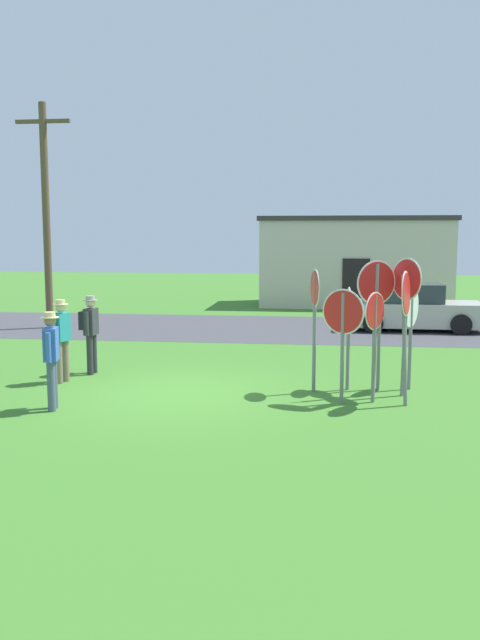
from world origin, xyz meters
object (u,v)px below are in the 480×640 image
object	(u,v)px
stop_sign_tallest	(375,328)
stop_sign_far_back	(380,303)
stop_sign_nearest	(315,309)
person_on_left	(90,329)
utility_pole	(46,212)
stop_sign_leaning_right	(405,313)
parked_car_on_street	(412,309)
stop_sign_low_front	(376,302)
stop_sign_center_cluster	(411,318)
person_holding_notes	(62,336)
stop_sign_rear_right	(343,325)
person_near_signs	(51,355)
stop_sign_leaning_left	(406,301)
stop_sign_rear_left	(349,321)

from	to	relation	value
stop_sign_tallest	stop_sign_far_back	size ratio (longest dim) A/B	0.80
stop_sign_nearest	person_on_left	size ratio (longest dim) A/B	1.39
utility_pole	stop_sign_tallest	size ratio (longest dim) A/B	3.55
stop_sign_leaning_right	person_on_left	bearing A→B (deg)	163.42
parked_car_on_street	person_on_left	xyz separation A→B (m)	(-7.94, -7.86, 0.32)
stop_sign_nearest	stop_sign_low_front	distance (m)	1.17
utility_pole	stop_sign_center_cluster	distance (m)	13.30
person_holding_notes	utility_pole	bearing A→B (deg)	114.75
parked_car_on_street	stop_sign_rear_right	distance (m)	10.13
stop_sign_center_cluster	person_on_left	xyz separation A→B (m)	(-6.81, 0.64, -0.42)
stop_sign_tallest	stop_sign_far_back	xyz separation A→B (m)	(0.18, 1.08, 0.35)
parked_car_on_street	person_near_signs	distance (m)	13.25
utility_pole	person_holding_notes	distance (m)	9.05
utility_pole	person_near_signs	xyz separation A→B (m)	(4.27, -9.90, -2.82)
stop_sign_low_front	person_holding_notes	bearing A→B (deg)	177.14
parked_car_on_street	stop_sign_rear_right	size ratio (longest dim) A/B	2.06
stop_sign_leaning_right	stop_sign_nearest	distance (m)	1.81
stop_sign_leaning_right	person_on_left	world-z (taller)	stop_sign_leaning_right
stop_sign_far_back	stop_sign_leaning_right	bearing A→B (deg)	-74.60
stop_sign_leaning_right	stop_sign_center_cluster	size ratio (longest dim) A/B	1.17
stop_sign_far_back	stop_sign_nearest	world-z (taller)	stop_sign_far_back
stop_sign_low_front	stop_sign_rear_right	xyz separation A→B (m)	(-0.63, -0.70, -0.36)
stop_sign_low_front	stop_sign_center_cluster	bearing A→B (deg)	38.98
utility_pole	stop_sign_far_back	distance (m)	12.80
stop_sign_leaning_left	stop_sign_leaning_right	world-z (taller)	stop_sign_leaning_left
stop_sign_low_front	stop_sign_center_cluster	size ratio (longest dim) A/B	1.24
stop_sign_nearest	person_on_left	bearing A→B (deg)	167.07
stop_sign_leaning_left	stop_sign_low_front	world-z (taller)	stop_sign_leaning_left
stop_sign_rear_left	person_near_signs	xyz separation A→B (m)	(-5.21, -2.17, -0.40)
stop_sign_tallest	person_on_left	world-z (taller)	stop_sign_tallest
stop_sign_tallest	stop_sign_center_cluster	size ratio (longest dim) A/B	0.98
stop_sign_tallest	stop_sign_nearest	size ratio (longest dim) A/B	0.85
stop_sign_center_cluster	person_on_left	distance (m)	6.85
utility_pole	parked_car_on_street	xyz separation A→B (m)	(11.83, 0.97, -3.12)
parked_car_on_street	stop_sign_leaning_left	world-z (taller)	stop_sign_leaning_left
stop_sign_leaning_left	stop_sign_center_cluster	world-z (taller)	stop_sign_leaning_left
stop_sign_far_back	stop_sign_nearest	xyz separation A→B (m)	(-1.28, -0.42, -0.09)
stop_sign_tallest	stop_sign_center_cluster	bearing A→B (deg)	55.53
stop_sign_nearest	person_on_left	world-z (taller)	stop_sign_nearest
utility_pole	stop_sign_leaning_left	bearing A→B (deg)	-37.55
person_near_signs	stop_sign_center_cluster	bearing A→B (deg)	20.23
utility_pole	stop_sign_center_cluster	world-z (taller)	utility_pole
stop_sign_far_back	person_holding_notes	size ratio (longest dim) A/B	1.46
stop_sign_tallest	stop_sign_nearest	bearing A→B (deg)	149.00
parked_car_on_street	stop_sign_tallest	world-z (taller)	stop_sign_tallest
stop_sign_low_front	stop_sign_center_cluster	distance (m)	1.01
stop_sign_nearest	person_holding_notes	world-z (taller)	stop_sign_nearest
stop_sign_far_back	stop_sign_rear_right	world-z (taller)	stop_sign_far_back
stop_sign_leaning_left	stop_sign_center_cluster	bearing A→B (deg)	72.37
stop_sign_rear_left	stop_sign_center_cluster	xyz separation A→B (m)	(1.22, 0.20, 0.04)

